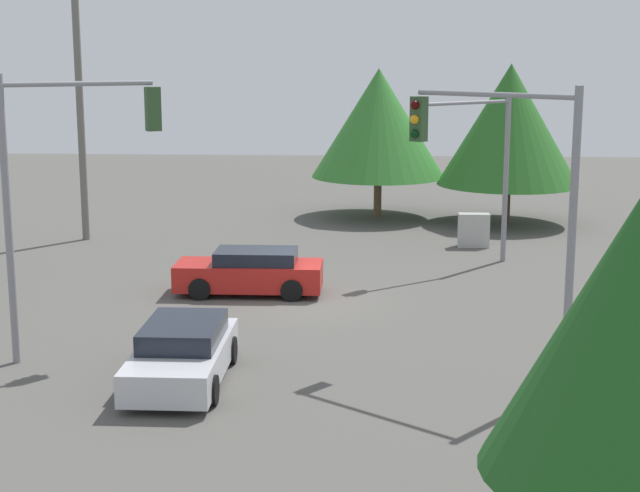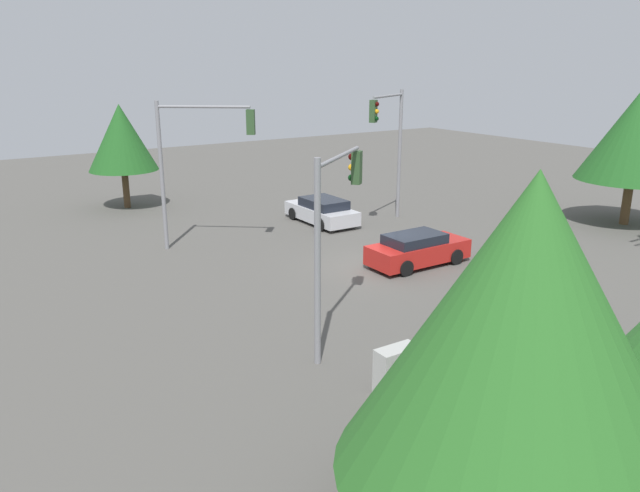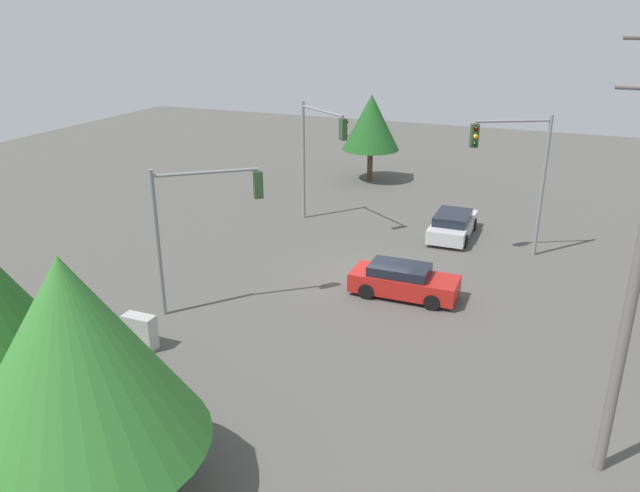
{
  "view_description": "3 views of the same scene",
  "coord_description": "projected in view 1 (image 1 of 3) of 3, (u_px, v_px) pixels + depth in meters",
  "views": [
    {
      "loc": [
        2.22,
        -27.72,
        7.32
      ],
      "look_at": [
        0.62,
        0.98,
        1.5
      ],
      "focal_mm": 55.0,
      "sensor_mm": 36.0,
      "label": 1
    },
    {
      "loc": [
        15.38,
        19.44,
        8.2
      ],
      "look_at": [
        2.19,
        -0.81,
        0.98
      ],
      "focal_mm": 35.0,
      "sensor_mm": 36.0,
      "label": 2
    },
    {
      "loc": [
        -7.15,
        24.07,
        11.27
      ],
      "look_at": [
        2.07,
        1.36,
        1.85
      ],
      "focal_mm": 35.0,
      "sensor_mm": 36.0,
      "label": 3
    }
  ],
  "objects": [
    {
      "name": "sedan_red",
      "position": [
        250.0,
        272.0,
        29.59
      ],
      "size": [
        4.41,
        1.86,
        1.36
      ],
      "rotation": [
        0.0,
        0.0,
        1.57
      ],
      "color": "red",
      "rests_on": "ground_plane"
    },
    {
      "name": "traffic_signal_cross",
      "position": [
        472.0,
        149.0,
        32.52
      ],
      "size": [
        3.37,
        2.77,
        5.81
      ],
      "rotation": [
        0.0,
        0.0,
        3.81
      ],
      "color": "gray",
      "rests_on": "ground_plane"
    },
    {
      "name": "electrical_cabinet",
      "position": [
        474.0,
        230.0,
        36.62
      ],
      "size": [
        1.15,
        0.54,
        1.26
      ],
      "primitive_type": "cube",
      "color": "#B2B2AD",
      "rests_on": "ground_plane"
    },
    {
      "name": "tree_behind",
      "position": [
        509.0,
        125.0,
        40.85
      ],
      "size": [
        5.94,
        5.94,
        6.7
      ],
      "color": "#4C3823",
      "rests_on": "ground_plane"
    },
    {
      "name": "utility_pole_tall",
      "position": [
        79.0,
        85.0,
        36.97
      ],
      "size": [
        2.2,
        0.28,
        11.29
      ],
      "color": "slate",
      "rests_on": "ground_plane"
    },
    {
      "name": "traffic_signal_main",
      "position": [
        507.0,
        178.0,
        21.64
      ],
      "size": [
        3.5,
        2.74,
        6.56
      ],
      "rotation": [
        0.0,
        0.0,
        2.49
      ],
      "color": "gray",
      "rests_on": "ground_plane"
    },
    {
      "name": "sedan_silver",
      "position": [
        182.0,
        353.0,
        21.78
      ],
      "size": [
        2.01,
        4.46,
        1.33
      ],
      "rotation": [
        0.0,
        0.0,
        3.14
      ],
      "color": "silver",
      "rests_on": "ground_plane"
    },
    {
      "name": "traffic_signal_aux",
      "position": [
        66.0,
        167.0,
        22.88
      ],
      "size": [
        3.4,
        1.99,
        6.76
      ],
      "rotation": [
        0.0,
        0.0,
        0.49
      ],
      "color": "gray",
      "rests_on": "ground_plane"
    },
    {
      "name": "tree_corner",
      "position": [
        378.0,
        123.0,
        42.49
      ],
      "size": [
        5.82,
        5.82,
        6.48
      ],
      "color": "brown",
      "rests_on": "ground_plane"
    },
    {
      "name": "ground_plane",
      "position": [
        297.0,
        302.0,
        28.7
      ],
      "size": [
        80.0,
        80.0,
        0.0
      ],
      "primitive_type": "plane",
      "color": "#54514C"
    }
  ]
}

